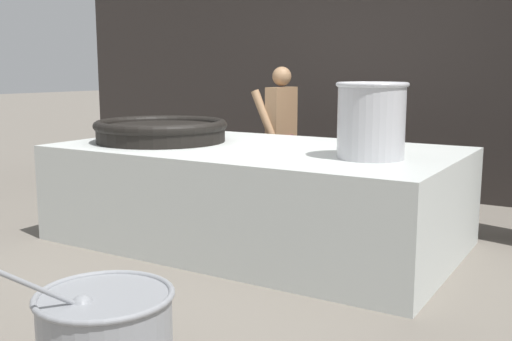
% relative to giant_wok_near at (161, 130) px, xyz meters
% --- Properties ---
extents(ground_plane, '(60.00, 60.00, 0.00)m').
position_rel_giant_wok_near_xyz_m(ground_plane, '(0.90, 0.14, -0.92)').
color(ground_plane, slate).
extents(back_wall, '(8.70, 0.24, 4.05)m').
position_rel_giant_wok_near_xyz_m(back_wall, '(0.90, 2.75, 1.11)').
color(back_wall, '#2D2826').
rests_on(back_wall, ground_plane).
extents(hearth_platform, '(3.26, 1.84, 0.81)m').
position_rel_giant_wok_near_xyz_m(hearth_platform, '(0.90, 0.14, -0.51)').
color(hearth_platform, silver).
rests_on(hearth_platform, ground_plane).
extents(giant_wok_near, '(1.17, 1.17, 0.19)m').
position_rel_giant_wok_near_xyz_m(giant_wok_near, '(0.00, 0.00, 0.00)').
color(giant_wok_near, black).
rests_on(giant_wok_near, hearth_platform).
extents(stock_pot, '(0.51, 0.51, 0.54)m').
position_rel_giant_wok_near_xyz_m(stock_pot, '(1.95, -0.02, 0.18)').
color(stock_pot, '#B7B7BC').
rests_on(stock_pot, hearth_platform).
extents(cook, '(0.35, 0.54, 1.48)m').
position_rel_giant_wok_near_xyz_m(cook, '(0.34, 1.57, -0.12)').
color(cook, '#9E7551').
rests_on(cook, ground_plane).
extents(prep_bowl_vegetables, '(0.67, 0.85, 0.65)m').
position_rel_giant_wok_near_xyz_m(prep_bowl_vegetables, '(1.44, -2.14, -0.70)').
color(prep_bowl_vegetables, gray).
rests_on(prep_bowl_vegetables, ground_plane).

